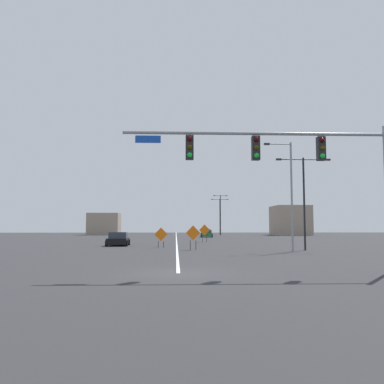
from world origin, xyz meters
name	(u,v)px	position (x,y,z in m)	size (l,w,h in m)	color
ground	(178,273)	(0.00, 0.00, 0.00)	(213.52, 213.52, 0.00)	#2D2D30
road_centre_stripe	(176,237)	(0.00, 59.31, 0.00)	(0.16, 118.62, 0.01)	white
traffic_signal_assembly	(291,158)	(4.90, -0.02, 4.94)	(11.65, 0.44, 6.41)	gray
street_lamp_mid_left	(220,212)	(9.52, 69.83, 5.06)	(3.08, 0.24, 8.67)	black
street_lamp_far_left	(220,213)	(10.36, 78.68, 5.03)	(4.15, 0.24, 8.46)	black
street_lamp_near_left	(290,191)	(8.95, 14.53, 4.81)	(2.24, 0.24, 8.71)	gray
street_lamp_near_right	(304,194)	(10.49, 15.72, 4.65)	(4.57, 0.24, 7.67)	black
construction_sign_right_lane	(161,235)	(-1.48, 20.57, 1.14)	(1.24, 0.30, 1.85)	orange
construction_sign_median_far	(193,234)	(1.34, 16.66, 1.30)	(1.22, 0.27, 2.04)	orange
construction_sign_left_shoulder	(204,231)	(3.46, 33.15, 1.39)	(1.36, 0.24, 2.18)	orange
car_yellow_mid	(206,232)	(6.36, 68.69, 0.62)	(2.23, 4.62, 1.31)	gold
car_green_distant	(207,234)	(5.47, 56.01, 0.61)	(2.32, 4.59, 1.26)	#196B38
car_black_approaching	(118,239)	(-5.94, 24.31, 0.65)	(2.27, 3.98, 1.37)	black
roadside_building_west	(104,224)	(-16.28, 75.24, 2.44)	(6.90, 5.80, 4.88)	gray
roadside_building_east	(290,220)	(25.17, 71.47, 3.21)	(7.40, 8.86, 6.42)	gray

